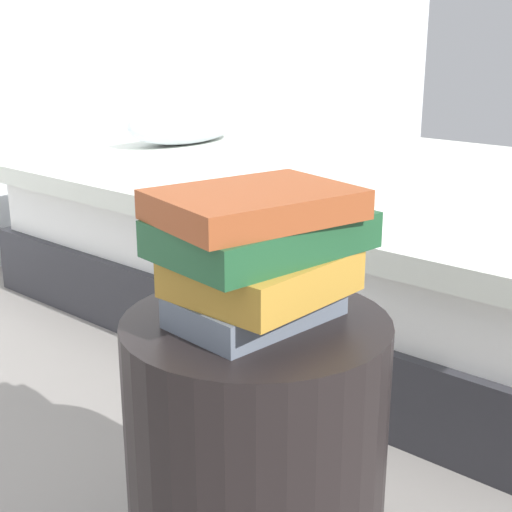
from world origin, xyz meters
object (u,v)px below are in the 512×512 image
at_px(bed, 347,231).
at_px(side_table, 256,465).
at_px(book_ochre, 262,273).
at_px(book_slate, 258,306).
at_px(book_rust, 254,204).
at_px(book_forest, 262,234).

bearing_deg(bed, side_table, -151.48).
distance_m(bed, book_ochre, 1.51).
xyz_separation_m(side_table, book_ochre, (0.00, -0.01, 0.32)).
xyz_separation_m(side_table, book_slate, (0.00, -0.00, 0.27)).
height_order(side_table, book_ochre, book_ochre).
relative_size(book_slate, book_rust, 0.88).
bearing_deg(side_table, bed, 32.71).
distance_m(bed, book_forest, 1.52).
height_order(book_ochre, book_rust, book_rust).
bearing_deg(book_forest, book_slate, 158.56).
distance_m(side_table, book_forest, 0.38).
bearing_deg(side_table, book_forest, -37.49).
bearing_deg(book_ochre, book_rust, 163.32).
height_order(book_slate, book_forest, book_forest).
xyz_separation_m(side_table, book_rust, (-0.01, -0.01, 0.43)).
bearing_deg(book_slate, bed, 33.81).
xyz_separation_m(bed, book_forest, (-1.23, -0.80, 0.39)).
bearing_deg(bed, book_forest, -151.16).
bearing_deg(book_ochre, bed, 30.05).
distance_m(bed, book_rust, 1.55).
xyz_separation_m(book_forest, book_rust, (-0.02, -0.00, 0.05)).
xyz_separation_m(bed, book_ochre, (-1.24, -0.81, 0.34)).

